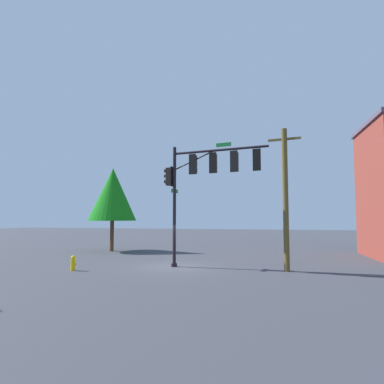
{
  "coord_description": "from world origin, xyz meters",
  "views": [
    {
      "loc": [
        5.38,
        -19.24,
        2.99
      ],
      "look_at": [
        1.03,
        0.33,
        4.51
      ],
      "focal_mm": 30.65,
      "sensor_mm": 36.0,
      "label": 1
    }
  ],
  "objects_px": {
    "fire_hydrant": "(73,263)",
    "tree_near": "(113,194)",
    "signal_pole_assembly": "(204,174)",
    "utility_pole": "(285,197)"
  },
  "relations": [
    {
      "from": "signal_pole_assembly",
      "to": "tree_near",
      "type": "bearing_deg",
      "value": 141.27
    },
    {
      "from": "signal_pole_assembly",
      "to": "utility_pole",
      "type": "bearing_deg",
      "value": 0.44
    },
    {
      "from": "signal_pole_assembly",
      "to": "tree_near",
      "type": "xyz_separation_m",
      "value": [
        -9.66,
        7.75,
        -0.53
      ]
    },
    {
      "from": "tree_near",
      "to": "signal_pole_assembly",
      "type": "bearing_deg",
      "value": -38.73
    },
    {
      "from": "fire_hydrant",
      "to": "tree_near",
      "type": "bearing_deg",
      "value": 104.64
    },
    {
      "from": "fire_hydrant",
      "to": "tree_near",
      "type": "xyz_separation_m",
      "value": [
        -2.62,
        10.03,
        4.56
      ]
    },
    {
      "from": "utility_pole",
      "to": "fire_hydrant",
      "type": "distance_m",
      "value": 12.43
    },
    {
      "from": "signal_pole_assembly",
      "to": "tree_near",
      "type": "height_order",
      "value": "tree_near"
    },
    {
      "from": "fire_hydrant",
      "to": "tree_near",
      "type": "distance_m",
      "value": 11.32
    },
    {
      "from": "fire_hydrant",
      "to": "signal_pole_assembly",
      "type": "bearing_deg",
      "value": 17.95
    }
  ]
}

